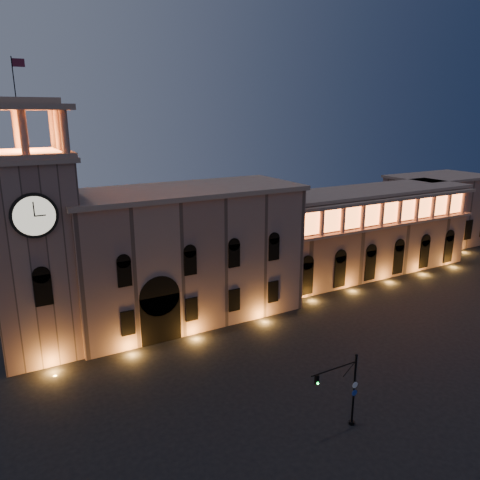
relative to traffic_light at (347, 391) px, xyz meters
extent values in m
plane|color=black|center=(-0.59, 7.02, -3.67)|extent=(160.00, 160.00, 0.00)
cube|color=#8B665A|center=(-2.59, 29.02, 4.83)|extent=(30.00, 12.00, 17.00)
cube|color=gray|center=(-2.59, 29.02, 13.63)|extent=(30.80, 12.80, 0.60)
cube|color=black|center=(-8.59, 23.62, -0.67)|extent=(5.00, 1.40, 6.00)
cylinder|color=black|center=(-8.59, 23.62, 2.33)|extent=(5.00, 1.40, 5.00)
cube|color=orange|center=(-8.59, 23.42, -0.87)|extent=(4.20, 0.20, 5.00)
cube|color=#8B665A|center=(-21.09, 28.02, 7.33)|extent=(9.00, 9.00, 22.00)
cube|color=gray|center=(-21.09, 28.02, 18.58)|extent=(9.80, 9.80, 0.50)
cylinder|color=black|center=(-21.09, 23.34, 13.33)|extent=(4.60, 0.35, 4.60)
cylinder|color=beige|center=(-21.09, 23.20, 13.33)|extent=(4.00, 0.12, 4.00)
cube|color=gray|center=(-21.09, 28.02, 19.08)|extent=(9.40, 9.40, 0.50)
cube|color=orange|center=(-21.09, 28.02, 19.38)|extent=(6.80, 6.80, 0.15)
cylinder|color=gray|center=(-21.09, 24.22, 21.43)|extent=(0.76, 0.76, 4.20)
cylinder|color=gray|center=(-17.29, 24.22, 21.43)|extent=(0.76, 0.76, 4.20)
cylinder|color=gray|center=(-21.09, 31.82, 21.43)|extent=(0.76, 0.76, 4.20)
cylinder|color=gray|center=(-17.29, 31.82, 21.43)|extent=(0.76, 0.76, 4.20)
cylinder|color=gray|center=(-17.29, 28.02, 21.43)|extent=(0.76, 0.76, 4.20)
cube|color=gray|center=(-21.09, 28.02, 23.83)|extent=(9.80, 9.80, 0.60)
cube|color=gray|center=(-21.09, 28.02, 24.43)|extent=(7.50, 7.50, 0.60)
cylinder|color=black|center=(-21.09, 28.02, 26.73)|extent=(0.10, 0.10, 4.00)
plane|color=#56182C|center=(-20.49, 28.02, 28.13)|extent=(1.20, 0.00, 1.20)
cube|color=#856155|center=(31.41, 31.02, 3.33)|extent=(40.00, 10.00, 14.00)
cube|color=gray|center=(31.41, 31.02, 10.58)|extent=(40.60, 10.60, 0.50)
cube|color=gray|center=(31.41, 25.52, 5.63)|extent=(40.00, 1.20, 0.40)
cube|color=gray|center=(31.41, 25.52, 9.93)|extent=(40.00, 1.40, 0.50)
cube|color=orange|center=(31.41, 26.07, 7.83)|extent=(38.00, 0.15, 3.60)
cylinder|color=gray|center=(13.41, 25.52, 7.83)|extent=(0.70, 0.70, 4.00)
cylinder|color=gray|center=(17.41, 25.52, 7.83)|extent=(0.70, 0.70, 4.00)
cylinder|color=gray|center=(21.41, 25.52, 7.83)|extent=(0.70, 0.70, 4.00)
cylinder|color=gray|center=(25.41, 25.52, 7.83)|extent=(0.70, 0.70, 4.00)
cylinder|color=gray|center=(29.41, 25.52, 7.83)|extent=(0.70, 0.70, 4.00)
cylinder|color=gray|center=(33.41, 25.52, 7.83)|extent=(0.70, 0.70, 4.00)
cylinder|color=gray|center=(37.41, 25.52, 7.83)|extent=(0.70, 0.70, 4.00)
cylinder|color=gray|center=(41.41, 25.52, 7.83)|extent=(0.70, 0.70, 4.00)
cylinder|color=gray|center=(45.41, 25.52, 7.83)|extent=(0.70, 0.70, 4.00)
cylinder|color=gray|center=(49.41, 25.52, 7.83)|extent=(0.70, 0.70, 4.00)
cube|color=#856155|center=(57.41, 37.02, 3.33)|extent=(20.00, 12.00, 14.00)
cylinder|color=black|center=(0.86, 0.01, -0.29)|extent=(0.19, 0.19, 6.75)
cylinder|color=black|center=(0.86, 0.01, -3.52)|extent=(0.54, 0.54, 0.29)
sphere|color=black|center=(0.86, 0.01, 3.18)|extent=(0.27, 0.27, 0.27)
cylinder|color=black|center=(-1.55, 0.00, 2.60)|extent=(4.82, 0.13, 0.12)
cube|color=black|center=(-3.39, 0.00, 2.12)|extent=(0.29, 0.27, 0.82)
cylinder|color=#0CE53F|center=(-3.39, -0.16, 1.85)|extent=(0.17, 0.08, 0.17)
cylinder|color=silver|center=(0.81, -0.13, 0.38)|extent=(0.58, 0.04, 0.58)
cylinder|color=navy|center=(0.81, -0.13, -0.39)|extent=(0.58, 0.04, 0.58)
camera|label=1|loc=(-25.49, -26.52, 23.28)|focal=35.00mm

